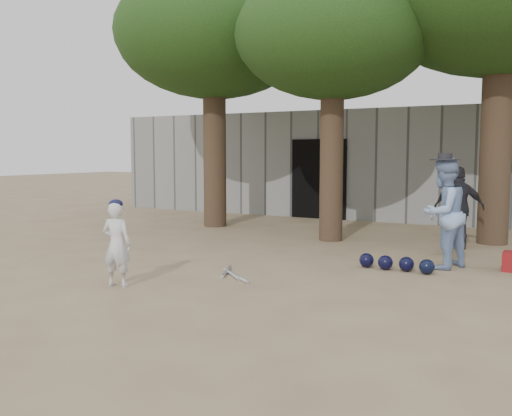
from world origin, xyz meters
The scene contains 8 objects.
ground centered at (0.00, 0.00, 0.00)m, with size 70.00×70.00×0.00m, color #937C5E.
boy_player centered at (-0.42, -1.08, 0.58)m, with size 0.42×0.28×1.16m, color silver.
spectator_blue centered at (3.22, 2.36, 0.87)m, with size 0.85×0.66×1.75m, color #89A6D4.
spectator_dark centered at (3.11, 4.41, 0.78)m, with size 0.92×0.38×1.57m, color black.
back_building centered at (0.00, 10.33, 1.50)m, with size 16.00×5.24×3.00m.
helmet_row centered at (2.63, 1.81, 0.12)m, with size 1.19×0.30×0.23m.
bat_pile centered at (0.62, 0.23, 0.03)m, with size 0.83×0.82×0.06m.
tree_row centered at (0.74, 5.02, 4.69)m, with size 11.40×5.80×6.69m.
Camera 1 is at (4.98, -6.85, 1.82)m, focal length 40.00 mm.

